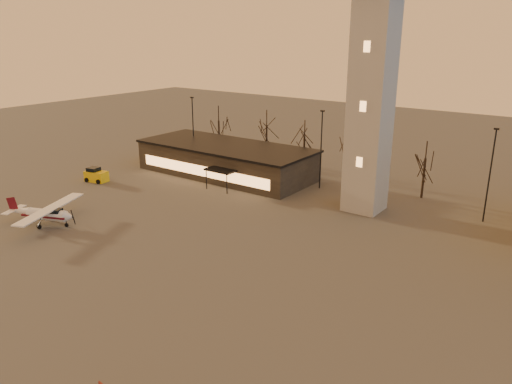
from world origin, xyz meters
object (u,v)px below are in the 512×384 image
terminal (226,160)px  service_cart (96,176)px  cessna_rear (49,217)px  control_tower (374,63)px

terminal → service_cart: terminal is taller
terminal → cessna_rear: bearing=-95.8°
control_tower → terminal: size_ratio=1.28×
cessna_rear → service_cart: 16.07m
terminal → service_cart: (-12.07, -13.08, -1.43)m
cessna_rear → control_tower: bearing=21.8°
control_tower → terminal: (-21.99, 1.98, -14.17)m
control_tower → service_cart: 39.07m
service_cart → cessna_rear: bearing=-65.4°
control_tower → service_cart: (-34.06, -11.10, -15.59)m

